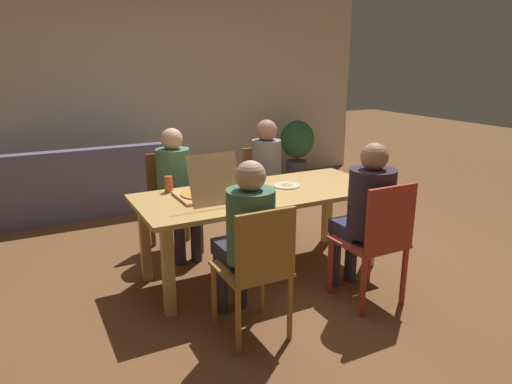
# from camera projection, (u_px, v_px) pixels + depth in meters

# --- Properties ---
(ground_plane) EXTENTS (20.00, 20.00, 0.00)m
(ground_plane) POSITION_uv_depth(u_px,v_px,m) (261.00, 272.00, 4.03)
(ground_plane) COLOR brown
(back_wall) EXTENTS (6.52, 0.12, 2.77)m
(back_wall) POSITION_uv_depth(u_px,v_px,m) (154.00, 89.00, 6.31)
(back_wall) COLOR beige
(back_wall) RESTS_ON ground
(dining_table) EXTENTS (2.06, 0.87, 0.73)m
(dining_table) POSITION_uv_depth(u_px,v_px,m) (262.00, 202.00, 3.86)
(dining_table) COLOR tan
(dining_table) RESTS_ON ground
(chair_0) EXTENTS (0.45, 0.45, 0.95)m
(chair_0) POSITION_uv_depth(u_px,v_px,m) (377.00, 240.00, 3.37)
(chair_0) COLOR #A83729
(chair_0) RESTS_ON ground
(person_0) EXTENTS (0.34, 0.51, 1.21)m
(person_0) POSITION_uv_depth(u_px,v_px,m) (366.00, 208.00, 3.44)
(person_0) COLOR #302F48
(person_0) RESTS_ON ground
(chair_1) EXTENTS (0.42, 0.44, 0.92)m
(chair_1) POSITION_uv_depth(u_px,v_px,m) (258.00, 266.00, 2.93)
(chair_1) COLOR olive
(chair_1) RESTS_ON ground
(person_1) EXTENTS (0.31, 0.54, 1.19)m
(person_1) POSITION_uv_depth(u_px,v_px,m) (246.00, 233.00, 3.02)
(person_1) COLOR #2E2C39
(person_1) RESTS_ON ground
(chair_2) EXTENTS (0.38, 0.39, 0.89)m
(chair_2) POSITION_uv_depth(u_px,v_px,m) (263.00, 186.00, 4.89)
(chair_2) COLOR #9D6838
(chair_2) RESTS_ON ground
(person_2) EXTENTS (0.30, 0.54, 1.20)m
(person_2) POSITION_uv_depth(u_px,v_px,m) (270.00, 169.00, 4.70)
(person_2) COLOR #39393A
(person_2) RESTS_ON ground
(chair_3) EXTENTS (0.42, 0.46, 0.92)m
(chair_3) POSITION_uv_depth(u_px,v_px,m) (172.00, 199.00, 4.45)
(chair_3) COLOR brown
(chair_3) RESTS_ON ground
(person_3) EXTENTS (0.31, 0.54, 1.18)m
(person_3) POSITION_uv_depth(u_px,v_px,m) (176.00, 182.00, 4.26)
(person_3) COLOR #302C47
(person_3) RESTS_ON ground
(pizza_box_0) EXTENTS (0.39, 0.53, 0.39)m
(pizza_box_0) POSITION_uv_depth(u_px,v_px,m) (205.00, 192.00, 3.62)
(pizza_box_0) COLOR tan
(pizza_box_0) RESTS_ON dining_table
(plate_0) EXTENTS (0.23, 0.23, 0.03)m
(plate_0) POSITION_uv_depth(u_px,v_px,m) (252.00, 201.00, 3.53)
(plate_0) COLOR white
(plate_0) RESTS_ON dining_table
(plate_1) EXTENTS (0.23, 0.23, 0.03)m
(plate_1) POSITION_uv_depth(u_px,v_px,m) (287.00, 185.00, 3.99)
(plate_1) COLOR white
(plate_1) RESTS_ON dining_table
(drinking_glass_0) EXTENTS (0.08, 0.08, 0.11)m
(drinking_glass_0) POSITION_uv_depth(u_px,v_px,m) (368.00, 180.00, 4.00)
(drinking_glass_0) COLOR silver
(drinking_glass_0) RESTS_ON dining_table
(drinking_glass_1) EXTENTS (0.06, 0.06, 0.12)m
(drinking_glass_1) POSITION_uv_depth(u_px,v_px,m) (235.00, 182.00, 3.91)
(drinking_glass_1) COLOR silver
(drinking_glass_1) RESTS_ON dining_table
(drinking_glass_2) EXTENTS (0.07, 0.07, 0.13)m
(drinking_glass_2) POSITION_uv_depth(u_px,v_px,m) (169.00, 184.00, 3.81)
(drinking_glass_2) COLOR #BE4F2B
(drinking_glass_2) RESTS_ON dining_table
(couch) EXTENTS (2.10, 0.82, 0.81)m
(couch) POSITION_uv_depth(u_px,v_px,m) (83.00, 188.00, 5.56)
(couch) COLOR slate
(couch) RESTS_ON ground
(potted_plant) EXTENTS (0.51, 0.51, 0.90)m
(potted_plant) POSITION_uv_depth(u_px,v_px,m) (297.00, 144.00, 7.00)
(potted_plant) COLOR #4F4E61
(potted_plant) RESTS_ON ground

